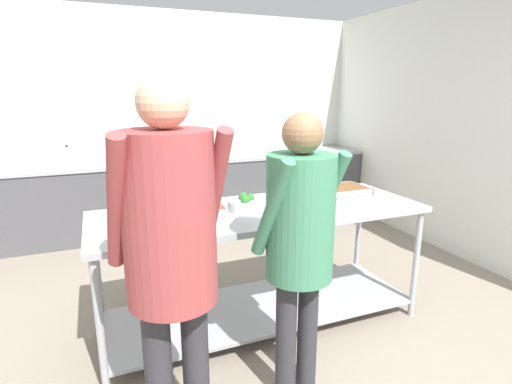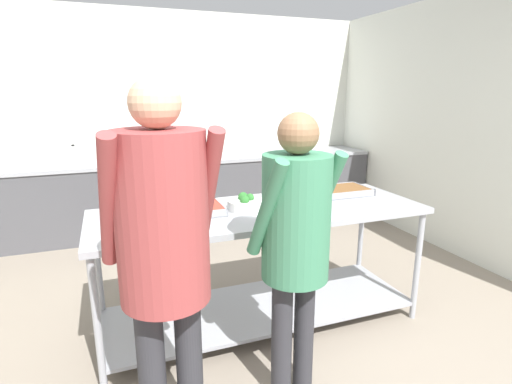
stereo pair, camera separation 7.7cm
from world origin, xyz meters
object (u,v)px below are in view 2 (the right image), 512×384
(plate_stack, at_px, (135,216))
(sauce_pan, at_px, (292,197))
(broccoli_bowl, at_px, (246,204))
(guest_serving_right, at_px, (163,239))
(guest_serving_left, at_px, (296,231))
(water_bottle, at_px, (74,156))
(serving_tray_roast, at_px, (342,191))
(serving_tray_vegetables, at_px, (192,210))

(plate_stack, relative_size, sauce_pan, 0.54)
(broccoli_bowl, relative_size, guest_serving_right, 0.15)
(sauce_pan, xyz_separation_m, guest_serving_left, (-0.37, -0.83, 0.05))
(broccoli_bowl, distance_m, guest_serving_left, 0.75)
(water_bottle, bearing_deg, serving_tray_roast, -45.72)
(serving_tray_vegetables, relative_size, sauce_pan, 0.91)
(serving_tray_vegetables, distance_m, guest_serving_left, 0.88)
(broccoli_bowl, bearing_deg, water_bottle, 118.26)
(plate_stack, distance_m, sauce_pan, 1.14)
(guest_serving_right, relative_size, water_bottle, 7.56)
(serving_tray_roast, bearing_deg, guest_serving_right, -146.27)
(plate_stack, height_order, serving_tray_vegetables, serving_tray_vegetables)
(broccoli_bowl, height_order, sauce_pan, broccoli_bowl)
(plate_stack, distance_m, water_bottle, 2.31)
(guest_serving_left, bearing_deg, plate_stack, 134.15)
(serving_tray_roast, height_order, guest_serving_left, guest_serving_left)
(plate_stack, bearing_deg, water_bottle, 102.26)
(broccoli_bowl, xyz_separation_m, water_bottle, (-1.23, 2.29, 0.06))
(plate_stack, xyz_separation_m, guest_serving_right, (0.06, -0.92, 0.17))
(guest_serving_left, bearing_deg, sauce_pan, 65.62)
(plate_stack, bearing_deg, serving_tray_vegetables, 0.74)
(broccoli_bowl, xyz_separation_m, sauce_pan, (0.39, 0.08, -0.00))
(serving_tray_vegetables, relative_size, water_bottle, 1.80)
(serving_tray_vegetables, height_order, serving_tray_roast, same)
(plate_stack, xyz_separation_m, serving_tray_roast, (1.61, 0.11, 0.00))
(serving_tray_vegetables, bearing_deg, plate_stack, -179.26)
(broccoli_bowl, distance_m, serving_tray_roast, 0.88)
(water_bottle, bearing_deg, guest_serving_right, -80.14)
(serving_tray_vegetables, relative_size, guest_serving_right, 0.24)
(broccoli_bowl, height_order, water_bottle, water_bottle)
(plate_stack, height_order, serving_tray_roast, serving_tray_roast)
(guest_serving_left, xyz_separation_m, guest_serving_right, (-0.70, -0.14, 0.10))
(serving_tray_roast, distance_m, water_bottle, 3.01)
(broccoli_bowl, bearing_deg, serving_tray_roast, 9.18)
(broccoli_bowl, distance_m, guest_serving_right, 1.13)
(guest_serving_left, bearing_deg, serving_tray_roast, 46.50)
(guest_serving_right, bearing_deg, plate_stack, 93.85)
(sauce_pan, bearing_deg, broccoli_bowl, -169.18)
(water_bottle, bearing_deg, sauce_pan, -53.73)
(broccoli_bowl, distance_m, water_bottle, 2.60)
(sauce_pan, xyz_separation_m, water_bottle, (-1.63, 2.22, 0.06))
(sauce_pan, distance_m, guest_serving_right, 1.45)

